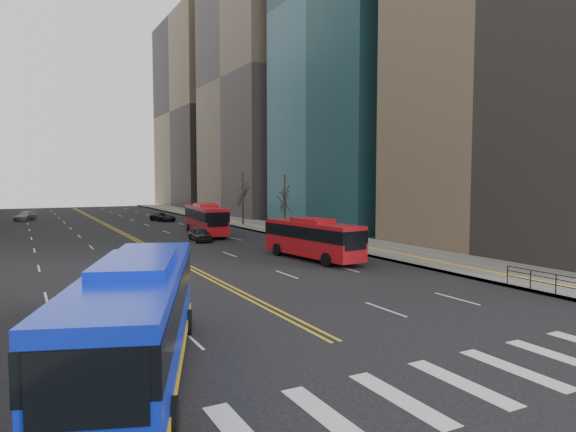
{
  "coord_description": "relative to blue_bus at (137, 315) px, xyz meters",
  "views": [
    {
      "loc": [
        -10.44,
        -10.83,
        6.12
      ],
      "look_at": [
        1.98,
        12.67,
        4.21
      ],
      "focal_mm": 32.0,
      "sensor_mm": 36.0,
      "label": 1
    }
  ],
  "objects": [
    {
      "name": "red_bus_far",
      "position": [
        14.99,
        37.69,
        -0.01
      ],
      "size": [
        3.69,
        11.09,
        3.46
      ],
      "color": "#B61319",
      "rests_on": "ground"
    },
    {
      "name": "centerline",
      "position": [
        7.29,
        49.9,
        -1.93
      ],
      "size": [
        0.55,
        100.0,
        0.01
      ],
      "color": "gold",
      "rests_on": "ground"
    },
    {
      "name": "car_white",
      "position": [
        -0.54,
        5.59,
        -1.31
      ],
      "size": [
        2.06,
        3.98,
        1.25
      ],
      "primitive_type": "imported",
      "rotation": [
        0.0,
        0.0,
        0.21
      ],
      "color": "white",
      "rests_on": "ground"
    },
    {
      "name": "crosswalk",
      "position": [
        7.29,
        -5.1,
        -1.93
      ],
      "size": [
        26.7,
        4.0,
        0.01
      ],
      "color": "silver",
      "rests_on": "ground"
    },
    {
      "name": "pedestrian_railing",
      "position": [
        21.59,
        0.9,
        -1.11
      ],
      "size": [
        0.06,
        6.06,
        1.02
      ],
      "color": "black",
      "rests_on": "sidewalk_right"
    },
    {
      "name": "car_dark_far",
      "position": [
        15.57,
        58.53,
        -1.31
      ],
      "size": [
        3.35,
        4.95,
        1.26
      ],
      "primitive_type": "imported",
      "rotation": [
        0.0,
        0.0,
        0.3
      ],
      "color": "black",
      "rests_on": "ground"
    },
    {
      "name": "street_trees",
      "position": [
        0.11,
        29.46,
        2.94
      ],
      "size": [
        35.2,
        47.2,
        7.6
      ],
      "color": "#2F241D",
      "rests_on": "ground"
    },
    {
      "name": "blue_bus",
      "position": [
        0.0,
        0.0,
        0.0
      ],
      "size": [
        6.8,
        12.92,
        3.69
      ],
      "color": "#0E27D4",
      "rests_on": "ground"
    },
    {
      "name": "car_silver",
      "position": [
        -2.21,
        69.39,
        -1.27
      ],
      "size": [
        3.58,
        4.99,
        1.34
      ],
      "primitive_type": "imported",
      "rotation": [
        0.0,
        0.0,
        -0.41
      ],
      "color": "gray",
      "rests_on": "ground"
    },
    {
      "name": "ground",
      "position": [
        7.29,
        -5.1,
        -1.94
      ],
      "size": [
        220.0,
        220.0,
        0.0
      ],
      "primitive_type": "plane",
      "color": "black"
    },
    {
      "name": "sidewalk_right",
      "position": [
        24.79,
        39.9,
        -1.86
      ],
      "size": [
        7.0,
        130.0,
        0.15
      ],
      "primitive_type": "cube",
      "color": "slate",
      "rests_on": "ground"
    },
    {
      "name": "red_bus_near",
      "position": [
        16.57,
        17.44,
        -0.17
      ],
      "size": [
        3.37,
        10.04,
        3.16
      ],
      "color": "#B61319",
      "rests_on": "ground"
    },
    {
      "name": "office_towers",
      "position": [
        7.41,
        63.41,
        21.99
      ],
      "size": [
        83.0,
        134.0,
        58.0
      ],
      "color": "#959598",
      "rests_on": "ground"
    },
    {
      "name": "car_dark_mid",
      "position": [
        12.65,
        32.54,
        -1.24
      ],
      "size": [
        1.86,
        4.17,
        1.39
      ],
      "primitive_type": "imported",
      "rotation": [
        0.0,
        0.0,
        -0.05
      ],
      "color": "black",
      "rests_on": "ground"
    }
  ]
}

